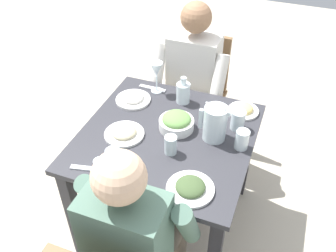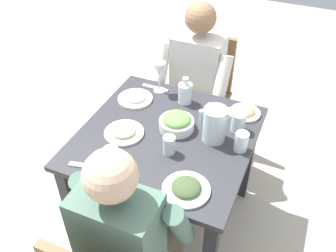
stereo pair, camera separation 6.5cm
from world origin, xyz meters
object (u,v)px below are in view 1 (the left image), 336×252
(water_glass_near_right, at_px, (113,158))
(water_glass_center, at_px, (242,140))
(water_pitcher, at_px, (215,123))
(plate_fries, at_px, (243,109))
(dining_table, at_px, (167,151))
(water_glass_far_right, at_px, (171,145))
(diner_near, at_px, (189,87))
(oil_carafe, at_px, (183,94))
(diner_far, at_px, (138,233))
(plate_dolmas, at_px, (190,188))
(chair_near, at_px, (197,89))
(water_glass_far_left, at_px, (102,169))
(plate_beans, at_px, (124,133))
(salad_bowl, at_px, (176,122))
(water_glass_near_left, at_px, (238,120))
(wine_glass, at_px, (156,71))
(plate_yoghurt, at_px, (133,98))

(water_glass_near_right, relative_size, water_glass_center, 0.91)
(water_pitcher, height_order, plate_fries, water_pitcher)
(dining_table, relative_size, water_glass_far_right, 8.97)
(diner_near, relative_size, oil_carafe, 7.18)
(diner_far, relative_size, water_glass_far_right, 11.90)
(diner_near, xyz_separation_m, plate_dolmas, (-0.29, 0.87, 0.08))
(water_glass_far_right, bearing_deg, water_glass_center, -153.30)
(chair_near, relative_size, water_glass_far_left, 8.52)
(diner_near, relative_size, plate_beans, 5.64)
(salad_bowl, relative_size, plate_fries, 1.08)
(diner_far, distance_m, water_glass_near_right, 0.37)
(plate_beans, distance_m, water_glass_near_right, 0.22)
(water_glass_far_right, bearing_deg, diner_far, 92.41)
(plate_fries, relative_size, water_glass_near_left, 1.62)
(plate_beans, height_order, oil_carafe, oil_carafe)
(diner_far, bearing_deg, water_glass_near_right, -47.86)
(plate_beans, relative_size, water_glass_near_right, 2.20)
(salad_bowl, relative_size, water_glass_center, 1.77)
(dining_table, height_order, water_pitcher, water_pitcher)
(salad_bowl, height_order, wine_glass, wine_glass)
(plate_fries, relative_size, wine_glass, 0.88)
(water_glass_near_left, relative_size, oil_carafe, 0.65)
(salad_bowl, bearing_deg, water_glass_far_right, 101.25)
(salad_bowl, bearing_deg, plate_beans, 32.71)
(dining_table, relative_size, plate_dolmas, 4.10)
(water_glass_far_right, xyz_separation_m, water_glass_far_left, (0.24, 0.27, 0.00))
(plate_yoghurt, bearing_deg, salad_bowl, 155.64)
(diner_far, xyz_separation_m, plate_yoghurt, (0.38, -0.78, 0.08))
(water_pitcher, xyz_separation_m, salad_bowl, (0.21, -0.00, -0.05))
(salad_bowl, bearing_deg, diner_near, -79.50)
(diner_far, bearing_deg, oil_carafe, -83.33)
(plate_beans, xyz_separation_m, water_glass_near_right, (-0.05, 0.21, 0.03))
(chair_near, relative_size, plate_dolmas, 4.08)
(diner_near, xyz_separation_m, water_glass_center, (-0.45, 0.52, 0.12))
(diner_near, height_order, salad_bowl, diner_near)
(diner_far, bearing_deg, plate_yoghurt, -64.01)
(oil_carafe, bearing_deg, plate_fries, -175.55)
(diner_far, height_order, plate_fries, diner_far)
(water_glass_near_right, height_order, oil_carafe, oil_carafe)
(water_glass_far_right, height_order, water_glass_center, water_glass_center)
(dining_table, relative_size, salad_bowl, 4.78)
(plate_beans, relative_size, oil_carafe, 1.27)
(wine_glass, bearing_deg, salad_bowl, 128.62)
(water_glass_far_right, bearing_deg, dining_table, -60.56)
(diner_near, relative_size, plate_fries, 6.82)
(diner_near, relative_size, water_pitcher, 6.21)
(diner_near, height_order, water_glass_center, diner_near)
(wine_glass, bearing_deg, plate_yoghurt, 56.86)
(water_pitcher, xyz_separation_m, water_glass_near_left, (-0.10, -0.12, -0.04))
(water_glass_near_left, height_order, water_glass_near_right, water_glass_near_left)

